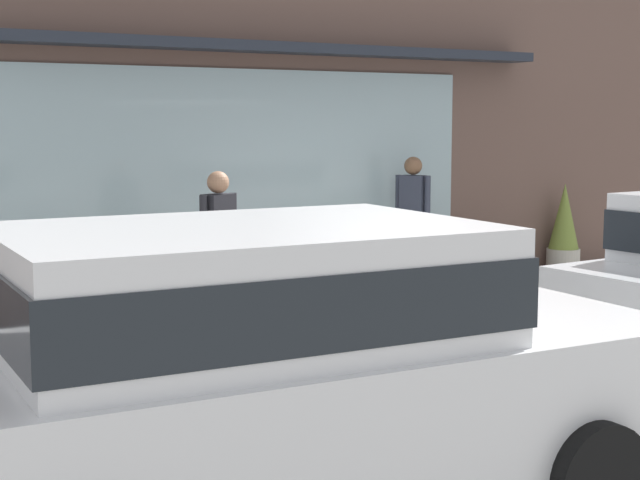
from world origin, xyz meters
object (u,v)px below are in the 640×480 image
object	(u,v)px
potted_plant_low_front	(344,266)
pedestrian_passerby	(413,212)
parked_car_white	(267,358)
potted_plant_doorstep	(211,288)
potted_plant_window_center	(499,254)
fire_hydrant	(292,296)
potted_plant_trailing_edge	(88,286)
pedestrian_with_handbag	(220,240)
potted_plant_near_hydrant	(564,229)

from	to	relation	value
potted_plant_low_front	pedestrian_passerby	bearing A→B (deg)	-8.68
parked_car_white	potted_plant_doorstep	xyz separation A→B (m)	(2.14, 5.64, -0.66)
pedestrian_passerby	potted_plant_window_center	xyz separation A→B (m)	(1.35, -0.16, -0.63)
fire_hydrant	potted_plant_doorstep	distance (m)	1.60
parked_car_white	potted_plant_trailing_edge	world-z (taller)	parked_car_white
pedestrian_with_handbag	potted_plant_low_front	size ratio (longest dim) A/B	2.39
parked_car_white	potted_plant_trailing_edge	size ratio (longest dim) A/B	5.41
fire_hydrant	potted_plant_trailing_edge	bearing A→B (deg)	133.75
pedestrian_with_handbag	parked_car_white	distance (m)	4.77
potted_plant_near_hydrant	pedestrian_with_handbag	bearing A→B (deg)	-167.56
parked_car_white	pedestrian_with_handbag	bearing A→B (deg)	70.89
potted_plant_near_hydrant	potted_plant_low_front	bearing A→B (deg)	-178.70
pedestrian_with_handbag	potted_plant_low_front	bearing A→B (deg)	8.45
potted_plant_low_front	potted_plant_near_hydrant	bearing A→B (deg)	1.30
potted_plant_low_front	parked_car_white	bearing A→B (deg)	-125.17
fire_hydrant	pedestrian_passerby	distance (m)	3.07
fire_hydrant	potted_plant_near_hydrant	size ratio (longest dim) A/B	0.64
fire_hydrant	potted_plant_near_hydrant	distance (m)	5.79
fire_hydrant	pedestrian_with_handbag	world-z (taller)	pedestrian_with_handbag
pedestrian_passerby	parked_car_white	size ratio (longest dim) A/B	0.38
potted_plant_window_center	potted_plant_low_front	xyz separation A→B (m)	(-2.30, 0.30, -0.03)
fire_hydrant	potted_plant_near_hydrant	bearing A→B (deg)	17.45
pedestrian_passerby	potted_plant_doorstep	world-z (taller)	pedestrian_passerby
fire_hydrant	potted_plant_doorstep	xyz separation A→B (m)	(-0.23, 1.57, -0.13)
fire_hydrant	pedestrian_passerby	bearing A→B (deg)	29.98
potted_plant_low_front	pedestrian_with_handbag	bearing A→B (deg)	-150.98
pedestrian_with_handbag	potted_plant_low_front	xyz separation A→B (m)	(2.29, 1.27, -0.62)
potted_plant_trailing_edge	potted_plant_doorstep	world-z (taller)	potted_plant_trailing_edge
parked_car_white	potted_plant_near_hydrant	xyz separation A→B (m)	(7.89, 5.80, -0.32)
potted_plant_trailing_edge	potted_plant_doorstep	distance (m)	1.42
pedestrian_passerby	potted_plant_trailing_edge	xyz separation A→B (m)	(-4.24, 0.21, -0.63)
parked_car_white	potted_plant_near_hydrant	bearing A→B (deg)	38.57
potted_plant_window_center	potted_plant_low_front	distance (m)	2.32
potted_plant_trailing_edge	potted_plant_doorstep	xyz separation A→B (m)	(1.41, -0.13, -0.12)
potted_plant_trailing_edge	pedestrian_with_handbag	bearing A→B (deg)	-53.06
pedestrian_passerby	potted_plant_trailing_edge	bearing A→B (deg)	-123.84
potted_plant_window_center	potted_plant_near_hydrant	bearing A→B (deg)	13.91
pedestrian_with_handbag	potted_plant_trailing_edge	size ratio (longest dim) A/B	1.99
pedestrian_passerby	potted_plant_near_hydrant	world-z (taller)	pedestrian_passerby
potted_plant_doorstep	fire_hydrant	bearing A→B (deg)	-81.77
parked_car_white	potted_plant_doorstep	size ratio (longest dim) A/B	7.94
parked_car_white	potted_plant_trailing_edge	xyz separation A→B (m)	(0.74, 5.77, -0.53)
fire_hydrant	potted_plant_window_center	size ratio (longest dim) A/B	1.17
potted_plant_window_center	potted_plant_trailing_edge	size ratio (longest dim) A/B	0.84
fire_hydrant	parked_car_white	xyz separation A→B (m)	(-2.37, -4.06, 0.53)
potted_plant_doorstep	potted_plant_near_hydrant	distance (m)	5.76
potted_plant_low_front	potted_plant_doorstep	world-z (taller)	potted_plant_low_front
potted_plant_window_center	potted_plant_trailing_edge	world-z (taller)	potted_plant_trailing_edge
potted_plant_doorstep	parked_car_white	bearing A→B (deg)	-110.81
parked_car_white	potted_plant_window_center	distance (m)	8.34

